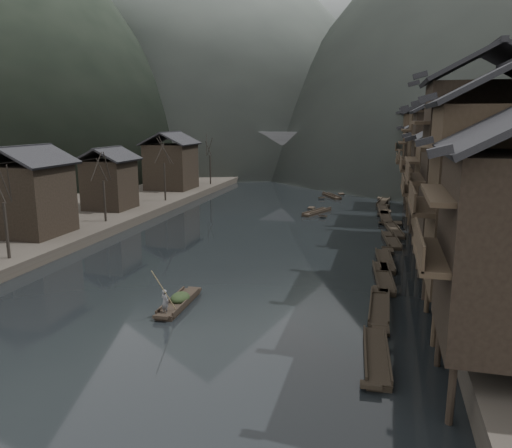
% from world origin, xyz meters
% --- Properties ---
extents(water, '(300.00, 300.00, 0.00)m').
position_xyz_m(water, '(0.00, 0.00, 0.00)').
color(water, black).
rests_on(water, ground).
extents(left_bank, '(40.00, 200.00, 1.20)m').
position_xyz_m(left_bank, '(-35.00, 40.00, 0.60)').
color(left_bank, '#2D2823').
rests_on(left_bank, ground).
extents(stilt_houses, '(9.00, 67.60, 16.24)m').
position_xyz_m(stilt_houses, '(17.28, 19.17, 8.87)').
color(stilt_houses, black).
rests_on(stilt_houses, ground).
extents(left_houses, '(8.10, 53.20, 8.73)m').
position_xyz_m(left_houses, '(-20.50, 20.12, 5.66)').
color(left_houses, black).
rests_on(left_houses, left_bank).
extents(bare_trees, '(3.51, 62.16, 7.03)m').
position_xyz_m(bare_trees, '(-17.00, 20.39, 6.08)').
color(bare_trees, black).
rests_on(bare_trees, left_bank).
extents(moored_sampans, '(3.19, 54.70, 0.47)m').
position_xyz_m(moored_sampans, '(11.71, 18.80, 0.20)').
color(moored_sampans, black).
rests_on(moored_sampans, water).
extents(midriver_boats, '(4.59, 31.30, 0.45)m').
position_xyz_m(midriver_boats, '(4.28, 45.07, 0.20)').
color(midriver_boats, black).
rests_on(midriver_boats, water).
extents(stone_bridge, '(40.00, 6.00, 9.00)m').
position_xyz_m(stone_bridge, '(-0.00, 72.00, 5.11)').
color(stone_bridge, '#4C4C4F').
rests_on(stone_bridge, ground).
extents(hills, '(320.00, 380.00, 112.61)m').
position_xyz_m(hills, '(8.00, 164.57, 51.69)').
color(hills, black).
rests_on(hills, ground).
extents(hero_sampan, '(1.26, 5.44, 0.44)m').
position_xyz_m(hero_sampan, '(-0.90, -1.44, 0.20)').
color(hero_sampan, black).
rests_on(hero_sampan, water).
extents(cargo_heap, '(1.19, 1.56, 0.72)m').
position_xyz_m(cargo_heap, '(-0.89, -1.19, 0.80)').
color(cargo_heap, black).
rests_on(cargo_heap, hero_sampan).
extents(boatman, '(0.66, 0.56, 1.54)m').
position_xyz_m(boatman, '(-0.95, -3.33, 1.21)').
color(boatman, '#5B5A5D').
rests_on(boatman, hero_sampan).
extents(bamboo_pole, '(0.97, 2.20, 3.81)m').
position_xyz_m(bamboo_pole, '(-0.75, -3.33, 3.88)').
color(bamboo_pole, '#8C7A51').
rests_on(bamboo_pole, boatman).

